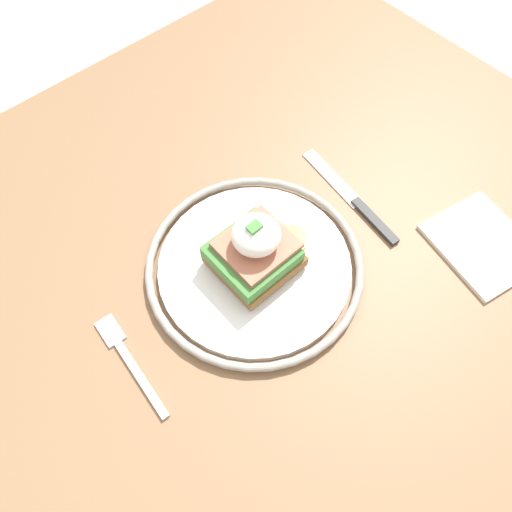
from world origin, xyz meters
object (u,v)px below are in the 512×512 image
plate (256,267)px  knife (357,203)px  sandwich (256,251)px  fork (129,360)px  napkin (482,244)px

plate → knife: bearing=-4.9°
sandwich → fork: bearing=177.6°
plate → fork: bearing=177.3°
plate → knife: 0.17m
sandwich → napkin: size_ratio=0.99×
plate → sandwich: bearing=57.2°
fork → plate: bearing=-2.7°
sandwich → napkin: 0.29m
plate → sandwich: size_ratio=2.15×
sandwich → knife: sandwich is taller
fork → knife: 0.35m
plate → napkin: 0.29m
sandwich → fork: sandwich is taller
knife → napkin: (0.07, -0.15, 0.00)m
fork → napkin: napkin is taller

